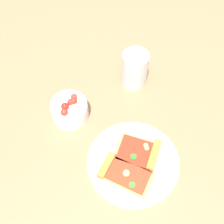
{
  "coord_description": "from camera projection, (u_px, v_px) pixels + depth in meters",
  "views": [
    {
      "loc": [
        -0.09,
        -0.35,
        0.73
      ],
      "look_at": [
        -0.08,
        0.13,
        0.03
      ],
      "focal_mm": 46.15,
      "sensor_mm": 36.0,
      "label": 1
    }
  ],
  "objects": [
    {
      "name": "pizza_slice_far",
      "position": [
        141.0,
        152.0,
        0.79
      ],
      "size": [
        0.14,
        0.13,
        0.02
      ],
      "color": "#E5B256",
      "rests_on": "plate"
    },
    {
      "name": "ground_plane",
      "position": [
        141.0,
        155.0,
        0.8
      ],
      "size": [
        2.4,
        2.4,
        0.0
      ],
      "primitive_type": "plane",
      "color": "#93704C",
      "rests_on": "ground"
    },
    {
      "name": "pizza_slice_near",
      "position": [
        123.0,
        173.0,
        0.75
      ],
      "size": [
        0.16,
        0.13,
        0.03
      ],
      "color": "#E5B256",
      "rests_on": "plate"
    },
    {
      "name": "salad_bowl",
      "position": [
        70.0,
        109.0,
        0.85
      ],
      "size": [
        0.11,
        0.11,
        0.08
      ],
      "color": "white",
      "rests_on": "ground_plane"
    },
    {
      "name": "soda_glass",
      "position": [
        133.0,
        70.0,
        0.91
      ],
      "size": [
        0.08,
        0.08,
        0.12
      ],
      "color": "silver",
      "rests_on": "ground_plane"
    },
    {
      "name": "plate",
      "position": [
        133.0,
        163.0,
        0.78
      ],
      "size": [
        0.25,
        0.25,
        0.01
      ],
      "primitive_type": "cylinder",
      "color": "silver",
      "rests_on": "ground_plane"
    }
  ]
}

